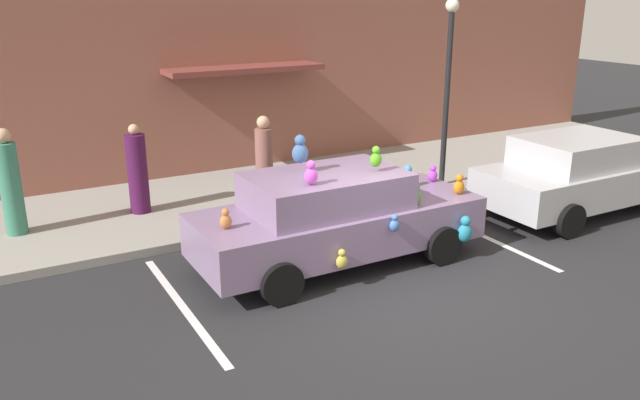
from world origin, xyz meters
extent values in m
plane|color=#262628|center=(0.00, 0.00, 0.00)|extent=(60.00, 60.00, 0.00)
cube|color=gray|center=(0.00, 5.00, 0.07)|extent=(24.00, 4.00, 0.15)
cube|color=brown|center=(0.00, 7.15, 3.20)|extent=(24.00, 0.30, 6.40)
cube|color=brown|center=(0.41, 6.60, 2.55)|extent=(3.60, 1.10, 0.12)
cube|color=silver|center=(2.63, 1.00, 0.00)|extent=(0.12, 3.60, 0.01)
cube|color=silver|center=(-2.97, 1.00, 0.00)|extent=(0.12, 3.60, 0.01)
cube|color=gray|center=(-0.27, 1.26, 0.64)|extent=(4.67, 1.74, 0.68)
cube|color=gray|center=(-0.50, 1.26, 1.26)|extent=(2.43, 1.53, 0.56)
cylinder|color=black|center=(1.18, 2.13, 0.32)|extent=(0.64, 0.22, 0.64)
cylinder|color=black|center=(1.18, 0.39, 0.32)|extent=(0.64, 0.22, 0.64)
cylinder|color=black|center=(-1.72, 2.13, 0.32)|extent=(0.64, 0.22, 0.64)
cylinder|color=black|center=(-1.72, 0.39, 0.32)|extent=(0.64, 0.22, 0.64)
ellipsoid|color=#B73DDA|center=(1.88, 1.58, 1.09)|extent=(0.18, 0.14, 0.21)
sphere|color=#B73DDA|center=(1.88, 1.58, 1.23)|extent=(0.11, 0.11, 0.11)
ellipsoid|color=orange|center=(1.80, 0.79, 1.10)|extent=(0.20, 0.16, 0.24)
sphere|color=orange|center=(1.80, 0.79, 1.26)|extent=(0.13, 0.13, 0.13)
ellipsoid|color=gold|center=(-0.76, 0.32, 0.47)|extent=(0.18, 0.15, 0.21)
sphere|color=gold|center=(-0.76, 0.32, 0.62)|extent=(0.11, 0.11, 0.11)
ellipsoid|color=#40639A|center=(-0.82, 1.50, 1.85)|extent=(0.26, 0.21, 0.31)
sphere|color=#40639A|center=(-0.82, 1.50, 2.06)|extent=(0.17, 0.17, 0.17)
ellipsoid|color=teal|center=(1.54, 0.29, 0.50)|extent=(0.26, 0.21, 0.31)
sphere|color=teal|center=(1.54, 0.29, 0.71)|extent=(0.16, 0.16, 0.16)
ellipsoid|color=#60E69C|center=(0.98, 1.48, 1.09)|extent=(0.18, 0.15, 0.21)
sphere|color=#60E69C|center=(0.98, 1.48, 1.24)|extent=(0.11, 0.11, 0.11)
ellipsoid|color=#D152CB|center=(-0.99, 0.83, 1.68)|extent=(0.21, 0.17, 0.25)
sphere|color=#D152CB|center=(-0.99, 0.83, 1.85)|extent=(0.13, 0.13, 0.13)
ellipsoid|color=#4472BF|center=(0.16, 0.33, 0.87)|extent=(0.16, 0.13, 0.19)
sphere|color=#4472BF|center=(0.16, 0.33, 1.00)|extent=(0.10, 0.10, 0.10)
ellipsoid|color=#4489CB|center=(1.28, 1.52, 1.12)|extent=(0.23, 0.19, 0.27)
sphere|color=#4489CB|center=(1.28, 1.52, 1.31)|extent=(0.15, 0.15, 0.15)
ellipsoid|color=#4F9C41|center=(0.82, 0.70, 1.11)|extent=(0.21, 0.17, 0.25)
sphere|color=#4F9C41|center=(0.82, 0.70, 1.28)|extent=(0.13, 0.13, 0.13)
ellipsoid|color=#4FA11F|center=(0.23, 0.98, 1.73)|extent=(0.19, 0.16, 0.23)
sphere|color=#4FA11F|center=(0.23, 0.98, 1.89)|extent=(0.12, 0.12, 0.12)
ellipsoid|color=#C17238|center=(-2.21, 1.15, 1.09)|extent=(0.18, 0.15, 0.21)
sphere|color=#C17238|center=(-2.21, 1.15, 1.24)|extent=(0.11, 0.11, 0.11)
cube|color=#B7B7BC|center=(5.24, 1.09, 0.64)|extent=(4.32, 1.80, 0.68)
cube|color=#B7B7BC|center=(5.03, 1.09, 1.26)|extent=(2.24, 1.58, 0.56)
cylinder|color=black|center=(6.58, 1.99, 0.32)|extent=(0.64, 0.22, 0.64)
cylinder|color=black|center=(3.91, 1.99, 0.32)|extent=(0.64, 0.22, 0.64)
cylinder|color=black|center=(3.91, 0.19, 0.32)|extent=(0.64, 0.22, 0.64)
ellipsoid|color=#9E723D|center=(0.20, 3.43, 0.39)|extent=(0.38, 0.32, 0.47)
sphere|color=#9E723D|center=(0.20, 3.43, 0.73)|extent=(0.27, 0.27, 0.27)
sphere|color=#9E723D|center=(0.11, 3.43, 0.82)|extent=(0.11, 0.11, 0.11)
sphere|color=#9E723D|center=(0.29, 3.43, 0.82)|extent=(0.11, 0.11, 0.11)
cylinder|color=black|center=(3.72, 3.50, 1.98)|extent=(0.12, 0.12, 3.65)
sphere|color=#EAEACC|center=(3.72, 3.50, 3.94)|extent=(0.28, 0.28, 0.28)
cylinder|color=#8A574E|center=(-0.45, 3.68, 0.97)|extent=(0.33, 0.33, 1.65)
sphere|color=tan|center=(-0.45, 3.68, 1.92)|extent=(0.24, 0.24, 0.24)
cylinder|color=#387A61|center=(-4.74, 4.82, 0.97)|extent=(0.36, 0.36, 1.63)
sphere|color=tan|center=(-4.74, 4.82, 1.91)|extent=(0.26, 0.26, 0.26)
cylinder|color=#44143E|center=(-2.54, 4.91, 0.91)|extent=(0.38, 0.38, 1.52)
sphere|color=tan|center=(-2.54, 4.91, 1.77)|extent=(0.20, 0.20, 0.20)
camera|label=1|loc=(-5.22, -6.99, 4.25)|focal=35.89mm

